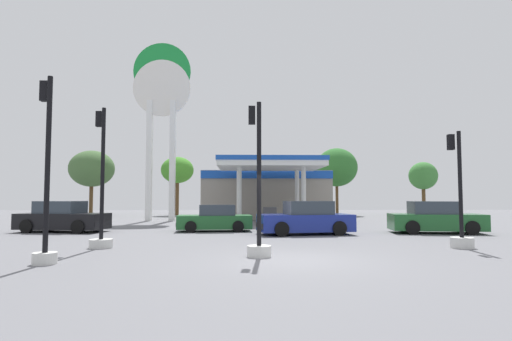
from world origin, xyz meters
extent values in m
plane|color=slate|center=(0.00, 0.00, 0.00)|extent=(90.00, 90.00, 0.00)
cube|color=gray|center=(0.52, 23.11, 1.95)|extent=(10.32, 5.48, 3.90)
cube|color=#194CB2|center=(0.52, 20.32, 3.55)|extent=(10.32, 0.12, 0.60)
cube|color=white|center=(0.52, 17.04, 3.98)|extent=(7.10, 6.05, 0.35)
cube|color=#194CB2|center=(0.52, 17.04, 4.31)|extent=(7.20, 6.15, 0.30)
cylinder|color=silver|center=(-1.62, 15.38, 1.90)|extent=(0.32, 0.32, 3.81)
cylinder|color=silver|center=(2.65, 15.38, 1.90)|extent=(0.32, 0.32, 3.81)
cylinder|color=silver|center=(-1.62, 18.71, 1.90)|extent=(0.32, 0.32, 3.81)
cylinder|color=silver|center=(2.65, 18.71, 1.90)|extent=(0.32, 0.32, 3.81)
cube|color=#4C4C51|center=(0.52, 17.04, 0.55)|extent=(0.90, 0.60, 1.10)
cube|color=white|center=(-8.47, 19.62, 4.58)|extent=(0.40, 0.56, 9.17)
cube|color=white|center=(-6.71, 19.62, 4.58)|extent=(0.40, 0.56, 9.17)
cylinder|color=white|center=(-7.59, 19.62, 10.15)|extent=(4.36, 0.22, 4.36)
cylinder|color=#198C38|center=(-7.59, 19.64, 11.46)|extent=(4.36, 0.22, 4.36)
cube|color=white|center=(-7.59, 19.68, 10.80)|extent=(4.01, 0.08, 0.79)
cylinder|color=black|center=(-4.02, 9.29, 0.30)|extent=(0.61, 0.25, 0.59)
cylinder|color=black|center=(-4.14, 10.88, 0.30)|extent=(0.61, 0.25, 0.59)
cylinder|color=black|center=(-1.61, 9.47, 0.30)|extent=(0.61, 0.25, 0.59)
cylinder|color=black|center=(-1.73, 11.06, 0.30)|extent=(0.61, 0.25, 0.59)
cube|color=#1E5928|center=(-2.87, 10.18, 0.49)|extent=(4.01, 1.93, 0.71)
cube|color=#2D3842|center=(-2.73, 10.19, 1.10)|extent=(1.96, 1.59, 0.59)
cube|color=black|center=(-4.78, 10.03, 0.39)|extent=(0.23, 1.56, 0.22)
cylinder|color=black|center=(9.83, 9.34, 0.34)|extent=(0.70, 0.33, 0.68)
cylinder|color=black|center=(9.58, 7.54, 0.34)|extent=(0.70, 0.33, 0.68)
cylinder|color=black|center=(7.10, 9.73, 0.34)|extent=(0.70, 0.33, 0.68)
cylinder|color=black|center=(6.85, 7.92, 0.34)|extent=(0.70, 0.33, 0.68)
cube|color=#1E5928|center=(8.34, 8.63, 0.56)|extent=(4.66, 2.47, 0.80)
cube|color=#2D3842|center=(8.18, 8.65, 1.26)|extent=(2.33, 1.93, 0.68)
cube|color=black|center=(10.50, 8.33, 0.44)|extent=(0.37, 1.77, 0.25)
cylinder|color=black|center=(0.41, 7.05, 0.34)|extent=(0.71, 0.33, 0.69)
cylinder|color=black|center=(0.14, 8.87, 0.34)|extent=(0.71, 0.33, 0.69)
cylinder|color=black|center=(3.17, 7.45, 0.34)|extent=(0.71, 0.33, 0.69)
cylinder|color=black|center=(2.90, 9.28, 0.34)|extent=(0.71, 0.33, 0.69)
cube|color=navy|center=(1.66, 8.16, 0.57)|extent=(4.72, 2.52, 0.81)
cube|color=#2D3842|center=(1.82, 8.19, 1.27)|extent=(2.36, 1.96, 0.69)
cube|color=black|center=(-0.53, 7.84, 0.45)|extent=(0.39, 1.79, 0.26)
cylinder|color=black|center=(-9.21, 10.64, 0.34)|extent=(0.71, 0.34, 0.68)
cylinder|color=black|center=(-9.50, 8.84, 0.34)|extent=(0.71, 0.34, 0.68)
cylinder|color=black|center=(-11.93, 11.08, 0.34)|extent=(0.71, 0.34, 0.68)
cylinder|color=black|center=(-12.22, 9.28, 0.34)|extent=(0.71, 0.34, 0.68)
cube|color=black|center=(-10.72, 9.96, 0.56)|extent=(4.69, 2.55, 0.81)
cube|color=#2D3842|center=(-10.87, 9.98, 1.26)|extent=(2.36, 1.97, 0.68)
cube|color=black|center=(-8.56, 9.61, 0.45)|extent=(0.41, 1.77, 0.25)
cylinder|color=silver|center=(-6.44, 3.03, 0.16)|extent=(0.82, 0.82, 0.31)
cylinder|color=black|center=(-6.44, 3.03, 2.69)|extent=(0.14, 0.14, 4.75)
cube|color=black|center=(-6.66, 3.19, 4.68)|extent=(0.21, 0.20, 0.57)
sphere|color=red|center=(-6.66, 3.32, 4.86)|extent=(0.15, 0.15, 0.15)
sphere|color=#D89E0C|center=(-6.66, 3.32, 4.68)|extent=(0.15, 0.15, 0.15)
sphere|color=green|center=(-6.66, 3.32, 4.50)|extent=(0.15, 0.15, 0.15)
cylinder|color=silver|center=(-0.87, 0.65, 0.17)|extent=(0.74, 0.74, 0.34)
cylinder|color=black|center=(-0.87, 0.65, 2.56)|extent=(0.14, 0.14, 4.44)
cube|color=black|center=(-1.09, 0.81, 4.39)|extent=(0.21, 0.20, 0.57)
sphere|color=red|center=(-1.09, 0.93, 4.57)|extent=(0.15, 0.15, 0.15)
sphere|color=#D89E0C|center=(-1.09, 0.93, 4.39)|extent=(0.15, 0.15, 0.15)
sphere|color=green|center=(-1.09, 0.93, 4.21)|extent=(0.15, 0.15, 0.15)
cylinder|color=silver|center=(-6.74, -0.57, 0.16)|extent=(0.64, 0.64, 0.32)
cylinder|color=black|center=(-6.74, -0.57, 2.75)|extent=(0.14, 0.14, 4.87)
cube|color=black|center=(-6.96, -0.41, 4.80)|extent=(0.21, 0.20, 0.57)
sphere|color=red|center=(-6.96, -0.29, 4.98)|extent=(0.15, 0.15, 0.15)
sphere|color=#D89E0C|center=(-6.96, -0.29, 4.80)|extent=(0.15, 0.15, 0.15)
sphere|color=green|center=(-6.96, -0.29, 4.62)|extent=(0.15, 0.15, 0.15)
cylinder|color=silver|center=(6.44, 2.58, 0.19)|extent=(0.81, 0.81, 0.38)
cylinder|color=black|center=(6.44, 2.58, 2.29)|extent=(0.14, 0.14, 3.82)
cube|color=black|center=(6.22, 2.74, 3.82)|extent=(0.21, 0.20, 0.57)
sphere|color=red|center=(6.22, 2.86, 4.00)|extent=(0.15, 0.15, 0.15)
sphere|color=#D89E0C|center=(6.22, 2.86, 3.82)|extent=(0.15, 0.15, 0.15)
sphere|color=green|center=(6.22, 2.86, 3.64)|extent=(0.15, 0.15, 0.15)
cylinder|color=brown|center=(-15.94, 28.54, 1.46)|extent=(0.35, 0.35, 2.93)
ellipsoid|color=#436437|center=(-15.94, 28.54, 4.52)|extent=(4.25, 4.25, 3.49)
cylinder|color=brown|center=(-7.86, 29.40, 1.63)|extent=(0.37, 0.37, 3.26)
ellipsoid|color=#428B29|center=(-7.86, 29.40, 4.46)|extent=(3.21, 3.21, 2.60)
cylinder|color=brown|center=(-1.44, 30.54, 1.24)|extent=(0.26, 0.26, 2.49)
ellipsoid|color=#3A792C|center=(-1.44, 30.54, 3.64)|extent=(3.06, 3.06, 2.54)
cylinder|color=brown|center=(7.94, 28.97, 1.60)|extent=(0.28, 0.28, 3.20)
ellipsoid|color=#2E6D2D|center=(7.94, 28.97, 4.73)|extent=(4.09, 4.09, 3.80)
cylinder|color=brown|center=(16.96, 29.72, 1.44)|extent=(0.36, 0.36, 2.89)
ellipsoid|color=#3C7D37|center=(16.96, 29.72, 3.95)|extent=(2.83, 2.83, 2.78)
camera|label=1|loc=(-1.37, -12.24, 1.83)|focal=29.43mm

